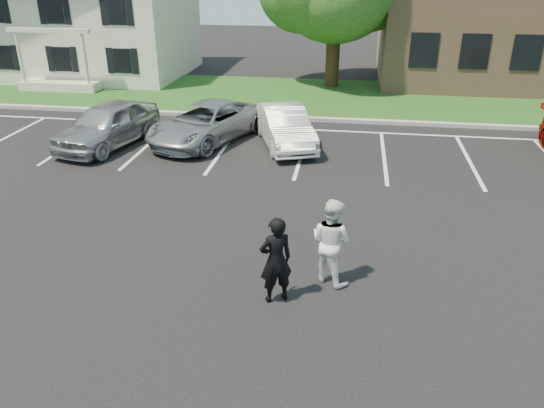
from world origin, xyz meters
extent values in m
plane|color=black|center=(0.00, 0.00, 0.00)|extent=(90.00, 90.00, 0.00)
cube|color=gray|center=(0.00, 12.00, 0.07)|extent=(40.00, 0.30, 0.15)
cube|color=#1D4A15|center=(0.00, 16.00, 0.04)|extent=(44.00, 8.00, 0.08)
cube|color=silver|center=(-11.20, 8.00, 0.01)|extent=(0.12, 5.20, 0.01)
cube|color=silver|center=(-8.40, 8.00, 0.01)|extent=(0.12, 5.20, 0.01)
cube|color=silver|center=(-5.60, 8.00, 0.01)|extent=(0.12, 5.20, 0.01)
cube|color=silver|center=(-2.80, 8.00, 0.01)|extent=(0.12, 5.20, 0.01)
cube|color=silver|center=(0.00, 8.00, 0.01)|extent=(0.12, 5.20, 0.01)
cube|color=silver|center=(2.80, 8.00, 0.01)|extent=(0.12, 5.20, 0.01)
cube|color=silver|center=(5.60, 8.00, 0.01)|extent=(0.12, 5.20, 0.01)
cube|color=silver|center=(1.40, 10.70, 0.01)|extent=(34.00, 0.12, 0.01)
cube|color=beige|center=(-13.00, 20.00, 2.60)|extent=(10.00, 8.00, 5.20)
cube|color=beige|center=(-13.00, 15.70, 0.25)|extent=(4.00, 1.60, 0.50)
cylinder|color=beige|center=(-14.70, 15.10, 1.35)|extent=(0.18, 0.18, 2.70)
cylinder|color=beige|center=(-11.30, 15.10, 1.35)|extent=(0.18, 0.18, 2.70)
cube|color=beige|center=(-13.00, 15.10, 3.00)|extent=(4.20, 0.25, 0.20)
cube|color=black|center=(-13.00, 15.98, 1.50)|extent=(0.90, 0.06, 1.20)
cube|color=black|center=(-13.00, 15.98, 3.80)|extent=(0.90, 0.06, 1.20)
cube|color=black|center=(-13.65, 15.98, 1.50)|extent=(0.32, 0.05, 1.25)
cube|color=black|center=(-12.35, 15.98, 1.50)|extent=(0.32, 0.05, 1.25)
cube|color=black|center=(4.80, 16.97, 2.20)|extent=(1.30, 0.06, 1.60)
cube|color=black|center=(7.10, 16.97, 2.20)|extent=(1.30, 0.06, 1.60)
cube|color=black|center=(9.40, 16.97, 2.20)|extent=(1.30, 0.06, 1.60)
cylinder|color=black|center=(0.48, 18.45, 1.60)|extent=(0.70, 0.70, 3.20)
imported|color=black|center=(0.34, -0.77, 0.90)|extent=(0.79, 0.70, 1.81)
imported|color=white|center=(1.35, 0.09, 0.93)|extent=(1.14, 1.08, 1.85)
imported|color=#A5A6AA|center=(-6.93, 7.74, 0.77)|extent=(2.84, 4.85, 1.55)
imported|color=#97999E|center=(-3.61, 8.73, 0.70)|extent=(4.01, 5.52, 1.39)
imported|color=silver|center=(-0.71, 8.70, 0.69)|extent=(2.83, 4.47, 1.39)
camera|label=1|loc=(1.58, -9.42, 6.17)|focal=35.00mm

